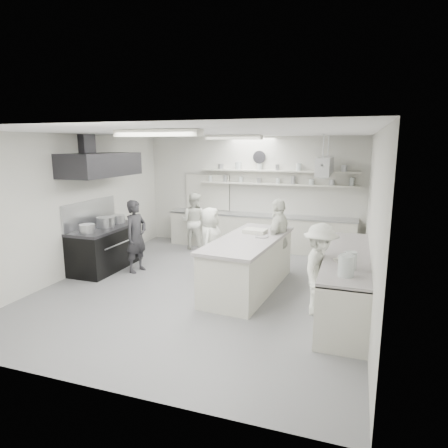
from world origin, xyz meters
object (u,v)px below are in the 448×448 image
(stove, at_px, (106,249))
(cook_back, at_px, (194,221))
(right_counter, at_px, (346,283))
(cook_stove, at_px, (136,236))
(back_counter, at_px, (259,232))
(prep_island, at_px, (249,265))

(stove, bearing_deg, cook_back, 60.33)
(right_counter, bearing_deg, cook_stove, 171.95)
(stove, distance_m, cook_back, 2.54)
(right_counter, xyz_separation_m, cook_back, (-4.00, 2.79, 0.30))
(cook_stove, xyz_separation_m, cook_back, (0.46, 2.16, -0.03))
(back_counter, height_order, prep_island, prep_island)
(prep_island, bearing_deg, cook_back, 137.13)
(cook_back, bearing_deg, prep_island, 135.55)
(right_counter, distance_m, cook_stove, 4.52)
(cook_stove, bearing_deg, right_counter, -86.50)
(prep_island, xyz_separation_m, cook_back, (-2.18, 2.41, 0.28))
(right_counter, xyz_separation_m, prep_island, (-1.83, 0.38, 0.02))
(right_counter, height_order, cook_back, cook_back)
(stove, xyz_separation_m, cook_stove, (0.79, 0.03, 0.35))
(stove, height_order, back_counter, back_counter)
(stove, relative_size, cook_back, 1.18)
(cook_stove, relative_size, cook_back, 1.05)
(right_counter, relative_size, cook_stove, 2.06)
(back_counter, relative_size, prep_island, 1.89)
(cook_stove, distance_m, cook_back, 2.21)
(stove, bearing_deg, prep_island, -3.74)
(right_counter, distance_m, prep_island, 1.87)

